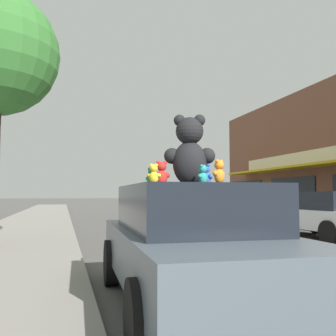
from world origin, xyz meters
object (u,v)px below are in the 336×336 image
at_px(plush_art_car, 190,242).
at_px(teddy_bear_brown, 202,177).
at_px(teddy_bear_pink, 190,177).
at_px(teddy_bear_blue, 206,175).
at_px(teddy_bear_purple, 194,176).
at_px(teddy_bear_red, 162,173).
at_px(teddy_bear_yellow, 154,174).
at_px(parked_car_far_right, 241,208).
at_px(teddy_bear_green, 152,177).
at_px(teddy_bear_giant, 190,151).
at_px(parked_car_far_center, 321,213).
at_px(teddy_bear_teal, 203,175).
at_px(teddy_bear_orange, 219,172).

distance_m(plush_art_car, teddy_bear_brown, 1.56).
xyz_separation_m(teddy_bear_pink, teddy_bear_blue, (0.16, -0.23, 0.02)).
bearing_deg(teddy_bear_purple, teddy_bear_red, 57.27).
distance_m(teddy_bear_yellow, parked_car_far_right, 13.68).
relative_size(teddy_bear_yellow, teddy_bear_green, 0.83).
bearing_deg(teddy_bear_green, teddy_bear_yellow, 118.65).
bearing_deg(teddy_bear_pink, teddy_bear_brown, -149.54).
height_order(teddy_bear_giant, teddy_bear_purple, teddy_bear_giant).
relative_size(teddy_bear_red, parked_car_far_right, 0.07).
bearing_deg(parked_car_far_center, teddy_bear_teal, -137.02).
relative_size(teddy_bear_teal, teddy_bear_orange, 0.93).
bearing_deg(parked_car_far_right, teddy_bear_giant, -119.73).
distance_m(plush_art_car, teddy_bear_teal, 0.88).
relative_size(teddy_bear_giant, teddy_bear_green, 3.36).
xyz_separation_m(plush_art_car, teddy_bear_giant, (0.06, 0.17, 1.20)).
distance_m(plush_art_car, parked_car_far_right, 13.04).
relative_size(teddy_bear_giant, teddy_bear_yellow, 4.04).
xyz_separation_m(teddy_bear_teal, teddy_bear_green, (-0.41, 1.09, 0.02)).
bearing_deg(teddy_bear_brown, teddy_bear_orange, 107.65).
distance_m(teddy_bear_red, parked_car_far_right, 13.02).
relative_size(parked_car_far_center, parked_car_far_right, 1.02).
bearing_deg(teddy_bear_brown, teddy_bear_yellow, 84.68).
distance_m(teddy_bear_purple, parked_car_far_center, 8.18).
distance_m(teddy_bear_brown, teddy_bear_red, 1.27).
bearing_deg(parked_car_far_center, teddy_bear_yellow, -139.10).
bearing_deg(teddy_bear_blue, teddy_bear_orange, 141.33).
distance_m(teddy_bear_pink, teddy_bear_red, 0.66).
height_order(teddy_bear_pink, teddy_bear_green, teddy_bear_green).
distance_m(teddy_bear_teal, teddy_bear_yellow, 0.70).
relative_size(teddy_bear_teal, teddy_bear_red, 0.77).
xyz_separation_m(teddy_bear_pink, teddy_bear_teal, (-0.12, -0.83, -0.01)).
bearing_deg(teddy_bear_orange, teddy_bear_green, -108.90).
height_order(teddy_bear_brown, parked_car_far_center, teddy_bear_brown).
xyz_separation_m(teddy_bear_pink, teddy_bear_red, (-0.54, -0.38, 0.02)).
distance_m(teddy_bear_orange, teddy_bear_red, 1.05).
height_order(teddy_bear_purple, teddy_bear_orange, teddy_bear_purple).
height_order(plush_art_car, teddy_bear_purple, teddy_bear_purple).
bearing_deg(plush_art_car, teddy_bear_giant, 74.22).
height_order(teddy_bear_teal, teddy_bear_orange, teddy_bear_orange).
bearing_deg(teddy_bear_blue, teddy_bear_giant, 100.23).
height_order(teddy_bear_blue, teddy_bear_red, teddy_bear_red).
bearing_deg(teddy_bear_giant, parked_car_far_center, -121.64).
bearing_deg(teddy_bear_giant, teddy_bear_blue, -127.66).
xyz_separation_m(plush_art_car, teddy_bear_red, (-0.32, 0.26, 0.89)).
height_order(teddy_bear_teal, teddy_bear_red, teddy_bear_red).
bearing_deg(teddy_bear_green, plush_art_car, 149.73).
xyz_separation_m(teddy_bear_purple, teddy_bear_yellow, (-0.80, -0.82, -0.02)).
relative_size(teddy_bear_giant, teddy_bear_brown, 2.85).
xyz_separation_m(teddy_bear_blue, teddy_bear_red, (-0.70, -0.15, 0.01)).
bearing_deg(teddy_bear_purple, parked_car_far_center, -101.99).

